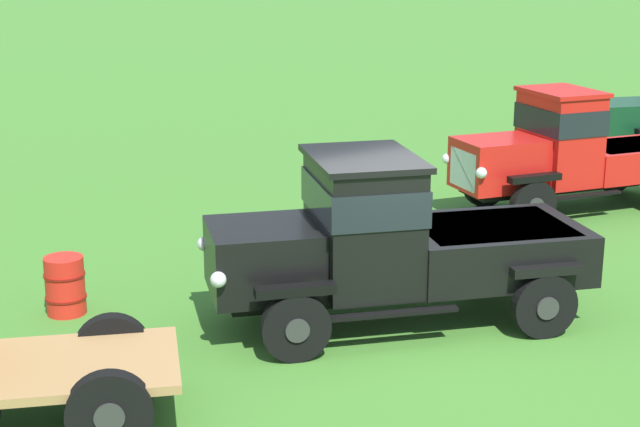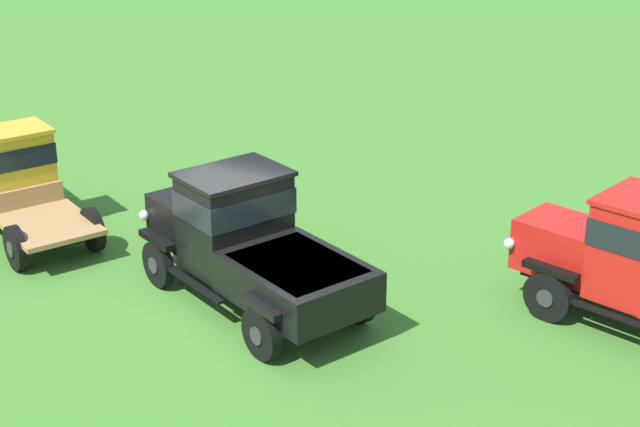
# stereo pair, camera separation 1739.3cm
# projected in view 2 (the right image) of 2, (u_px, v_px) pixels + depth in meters

# --- Properties ---
(ground_plane) EXTENTS (240.00, 240.00, 0.00)m
(ground_plane) POSITION_uv_depth(u_px,v_px,m) (224.00, 311.00, 17.17)
(ground_plane) COLOR #3D7528
(vintage_truck_second_in_line) EXTENTS (4.73, 3.24, 2.19)m
(vintage_truck_second_in_line) POSITION_uv_depth(u_px,v_px,m) (14.00, 176.00, 20.23)
(vintage_truck_second_in_line) COLOR black
(vintage_truck_second_in_line) RESTS_ON ground
(vintage_truck_midrow_center) EXTENTS (5.39, 3.63, 2.32)m
(vintage_truck_midrow_center) POSITION_uv_depth(u_px,v_px,m) (247.00, 240.00, 17.13)
(vintage_truck_midrow_center) COLOR black
(vintage_truck_midrow_center) RESTS_ON ground
(oil_drum_beside_row) EXTENTS (0.57, 0.57, 0.82)m
(oil_drum_beside_row) POSITION_uv_depth(u_px,v_px,m) (186.00, 194.00, 21.24)
(oil_drum_beside_row) COLOR red
(oil_drum_beside_row) RESTS_ON ground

